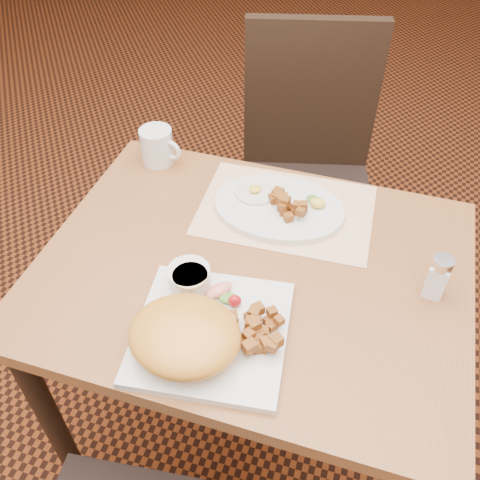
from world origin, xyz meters
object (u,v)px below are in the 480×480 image
chair_far (307,165)px  salt_shaker (438,276)px  table (251,299)px  plate_oval (279,208)px  coffee_mug (158,146)px  plate_square (211,332)px

chair_far → salt_shaker: bearing=106.4°
table → salt_shaker: size_ratio=9.00×
table → chair_far: chair_far is taller
plate_oval → table: bearing=-93.1°
salt_shaker → coffee_mug: bearing=160.5°
plate_square → coffee_mug: (-0.31, 0.48, 0.04)m
chair_far → plate_square: chair_far is taller
table → chair_far: bearing=90.8°
salt_shaker → coffee_mug: salt_shaker is taller
table → plate_oval: plate_oval is taller
coffee_mug → plate_square: bearing=-56.6°
table → plate_square: 0.23m
chair_far → salt_shaker: (0.37, -0.63, 0.26)m
table → plate_oval: (0.01, 0.18, 0.12)m
table → coffee_mug: 0.47m
chair_far → plate_square: size_ratio=3.46×
plate_square → coffee_mug: 0.57m
table → salt_shaker: bearing=5.6°
plate_square → table: bearing=83.2°
plate_square → chair_far: bearing=89.1°
table → plate_square: (-0.02, -0.19, 0.12)m
table → coffee_mug: bearing=139.8°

